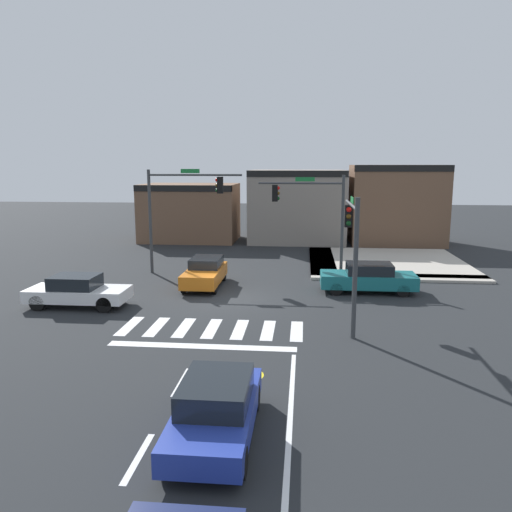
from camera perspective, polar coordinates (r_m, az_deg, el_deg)
ground_plane at (r=24.54m, az=-3.09°, el=-4.84°), size 120.00×120.00×0.00m
crosswalk_near at (r=20.29m, az=-5.00°, el=-8.13°), size 7.18×2.44×0.01m
lane_markings at (r=12.70m, az=-7.13°, el=-20.05°), size 6.80×24.25×0.01m
bike_detector_marking at (r=16.02m, az=-1.04°, el=-13.25°), size 1.06×1.06×0.01m
curb_corner_northeast at (r=33.80m, az=13.75°, el=-0.79°), size 10.00×10.60×0.15m
storefront_row at (r=42.50m, az=4.92°, el=5.54°), size 24.64×6.82×6.35m
traffic_signal_southeast at (r=20.31m, az=10.76°, el=2.22°), size 0.32×4.81×5.25m
traffic_signal_northwest at (r=29.87m, az=-8.48°, el=6.17°), size 5.54×0.32×6.14m
traffic_signal_northeast at (r=29.30m, az=6.37°, el=5.52°), size 4.92×0.32×5.81m
car_teal at (r=26.24m, az=12.52°, el=-2.40°), size 4.76×1.87×1.48m
car_white at (r=24.42m, az=-19.46°, el=-3.72°), size 4.52×1.86×1.45m
car_blue at (r=12.49m, az=-4.53°, el=-16.73°), size 1.79×4.37×1.45m
car_orange at (r=27.03m, az=-5.76°, el=-1.83°), size 1.77×4.35×1.47m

